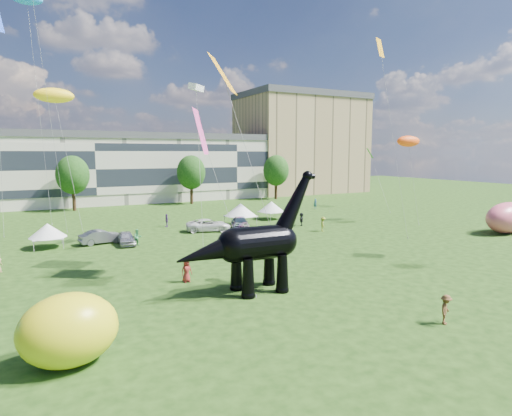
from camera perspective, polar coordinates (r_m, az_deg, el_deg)
name	(u,v)px	position (r m, az deg, el deg)	size (l,w,h in m)	color
ground	(344,293)	(29.74, 11.60, -11.09)	(220.00, 220.00, 0.00)	#16330C
terrace_row	(92,171)	(84.34, -21.06, 4.61)	(78.00, 11.00, 12.00)	beige
apartment_block	(301,146)	(104.35, 6.01, 8.24)	(28.00, 18.00, 22.00)	tan
tree_mid_left	(73,172)	(74.97, -23.27, 4.45)	(5.20, 5.20, 9.44)	#382314
tree_mid_right	(191,170)	(79.15, -8.65, 5.08)	(5.20, 5.20, 9.44)	#382314
tree_far_right	(276,168)	(86.77, 2.69, 5.35)	(5.20, 5.20, 9.44)	#382314
dinosaur_sculpture	(253,246)	(28.70, -0.39, -5.04)	(10.25, 2.87, 8.41)	black
car_silver	(126,238)	(45.71, -16.93, -3.87)	(1.61, 3.99, 1.36)	#B3B3B8
car_grey	(101,237)	(47.08, -19.92, -3.62)	(1.53, 4.38, 1.44)	slate
car_white	(208,225)	(51.50, -6.36, -2.29)	(2.45, 5.32, 1.48)	silver
car_dark	(240,223)	(53.23, -2.13, -1.98)	(1.95, 4.80, 1.39)	#595960
gazebo_near	(240,210)	(55.42, -2.09, -0.25)	(4.75, 4.75, 2.84)	white
gazebo_far	(271,207)	(60.36, 2.07, 0.17)	(4.29, 4.29, 2.53)	silver
gazebo_left	(48,231)	(46.93, -26.04, -2.73)	(3.55, 3.55, 2.44)	silver
inflatable_pink	(508,218)	(58.04, 30.54, -1.11)	(7.24, 3.62, 3.62)	#F45E7A
inflatable_yellow	(69,330)	(21.14, -23.69, -14.66)	(4.25, 3.27, 3.27)	yellow
visitors	(213,239)	(42.53, -5.78, -4.17)	(55.88, 44.26, 1.88)	#376989
kites	(136,72)	(57.22, -15.68, 17.01)	(67.92, 49.21, 21.33)	red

